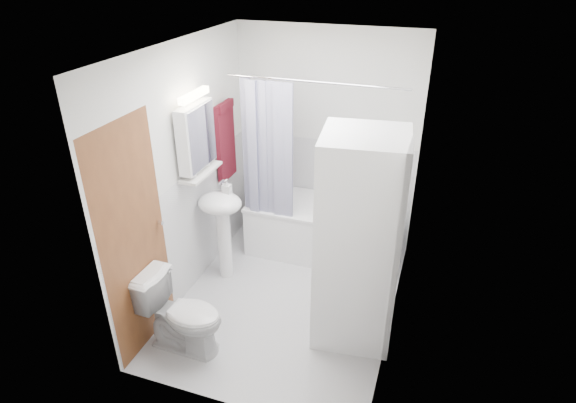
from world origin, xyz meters
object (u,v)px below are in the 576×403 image
(sink, at_px, (221,216))
(washer_dryer, at_px, (358,242))
(toilet, at_px, (183,314))
(bathtub, at_px, (318,226))

(sink, xyz_separation_m, washer_dryer, (1.43, -0.38, 0.23))
(toilet, bearing_deg, washer_dryer, -61.03)
(sink, xyz_separation_m, toilet, (0.12, -1.05, -0.36))
(sink, bearing_deg, washer_dryer, -14.77)
(sink, height_order, washer_dryer, washer_dryer)
(toilet, bearing_deg, bathtub, -18.91)
(bathtub, height_order, toilet, toilet)
(bathtub, xyz_separation_m, sink, (-0.80, -0.74, 0.38))
(bathtub, distance_m, toilet, 1.91)
(bathtub, bearing_deg, washer_dryer, -60.66)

